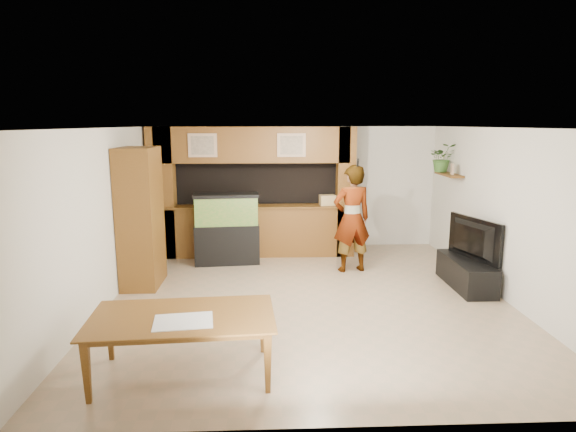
{
  "coord_description": "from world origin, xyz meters",
  "views": [
    {
      "loc": [
        -0.62,
        -7.07,
        2.67
      ],
      "look_at": [
        -0.29,
        0.6,
        1.18
      ],
      "focal_mm": 30.0,
      "sensor_mm": 36.0,
      "label": 1
    }
  ],
  "objects_px": {
    "pantry_cabinet": "(141,218)",
    "person": "(352,219)",
    "aquarium": "(227,230)",
    "dining_table": "(183,347)",
    "television": "(468,239)"
  },
  "relations": [
    {
      "from": "pantry_cabinet",
      "to": "dining_table",
      "type": "bearing_deg",
      "value": -68.92
    },
    {
      "from": "pantry_cabinet",
      "to": "person",
      "type": "bearing_deg",
      "value": 9.7
    },
    {
      "from": "aquarium",
      "to": "person",
      "type": "height_order",
      "value": "person"
    },
    {
      "from": "aquarium",
      "to": "dining_table",
      "type": "height_order",
      "value": "aquarium"
    },
    {
      "from": "pantry_cabinet",
      "to": "television",
      "type": "xyz_separation_m",
      "value": [
        5.35,
        -0.34,
        -0.34
      ]
    },
    {
      "from": "aquarium",
      "to": "person",
      "type": "xyz_separation_m",
      "value": [
        2.3,
        -0.59,
        0.31
      ]
    },
    {
      "from": "dining_table",
      "to": "person",
      "type": "bearing_deg",
      "value": 52.88
    },
    {
      "from": "pantry_cabinet",
      "to": "television",
      "type": "relative_size",
      "value": 1.91
    },
    {
      "from": "pantry_cabinet",
      "to": "person",
      "type": "xyz_separation_m",
      "value": [
        3.6,
        0.61,
        -0.17
      ]
    },
    {
      "from": "person",
      "to": "dining_table",
      "type": "height_order",
      "value": "person"
    },
    {
      "from": "person",
      "to": "dining_table",
      "type": "xyz_separation_m",
      "value": [
        -2.42,
        -3.67,
        -0.63
      ]
    },
    {
      "from": "television",
      "to": "dining_table",
      "type": "xyz_separation_m",
      "value": [
        -4.17,
        -2.71,
        -0.47
      ]
    },
    {
      "from": "dining_table",
      "to": "television",
      "type": "bearing_deg",
      "value": 29.32
    },
    {
      "from": "pantry_cabinet",
      "to": "person",
      "type": "relative_size",
      "value": 1.18
    },
    {
      "from": "pantry_cabinet",
      "to": "television",
      "type": "bearing_deg",
      "value": -3.66
    }
  ]
}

